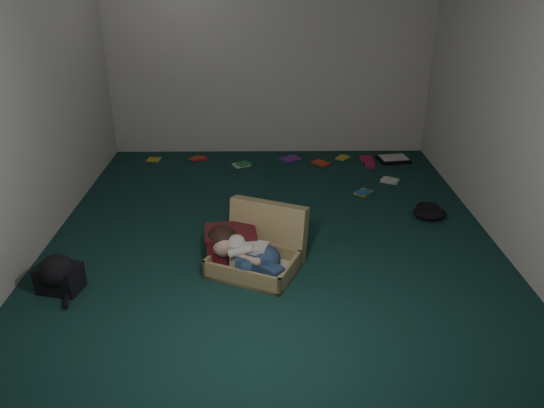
{
  "coord_description": "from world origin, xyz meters",
  "views": [
    {
      "loc": [
        -0.05,
        -4.37,
        2.32
      ],
      "look_at": [
        0.0,
        -0.15,
        0.35
      ],
      "focal_mm": 35.0,
      "sensor_mm": 36.0,
      "label": 1
    }
  ],
  "objects": [
    {
      "name": "book_scatter",
      "position": [
        0.39,
        1.69,
        0.01
      ],
      "size": [
        3.01,
        1.31,
        0.02
      ],
      "color": "gold",
      "rests_on": "floor"
    },
    {
      "name": "backpack",
      "position": [
        -1.63,
        -0.94,
        0.12
      ],
      "size": [
        0.45,
        0.39,
        0.24
      ],
      "primitive_type": null,
      "rotation": [
        0.0,
        0.0,
        -0.22
      ],
      "color": "black",
      "rests_on": "floor"
    },
    {
      "name": "person",
      "position": [
        -0.22,
        -0.72,
        0.19
      ],
      "size": [
        0.64,
        0.55,
        0.31
      ],
      "rotation": [
        0.0,
        0.0,
        -0.41
      ],
      "color": "beige",
      "rests_on": "suitcase"
    },
    {
      "name": "wall_left",
      "position": [
        -2.0,
        0.0,
        1.3
      ],
      "size": [
        0.0,
        4.5,
        4.5
      ],
      "primitive_type": "plane",
      "rotation": [
        1.57,
        0.0,
        1.57
      ],
      "color": "silver",
      "rests_on": "ground"
    },
    {
      "name": "paper_tray",
      "position": [
        1.55,
        1.86,
        0.03
      ],
      "size": [
        0.4,
        0.32,
        0.05
      ],
      "rotation": [
        0.0,
        0.0,
        0.14
      ],
      "color": "black",
      "rests_on": "floor"
    },
    {
      "name": "floor",
      "position": [
        0.0,
        0.0,
        0.0
      ],
      "size": [
        4.5,
        4.5,
        0.0
      ],
      "primitive_type": "plane",
      "color": "#11332F",
      "rests_on": "ground"
    },
    {
      "name": "wall_front",
      "position": [
        0.0,
        -2.25,
        1.3
      ],
      "size": [
        4.5,
        0.0,
        4.5
      ],
      "primitive_type": "plane",
      "rotation": [
        -1.57,
        0.0,
        0.0
      ],
      "color": "silver",
      "rests_on": "ground"
    },
    {
      "name": "suitcase",
      "position": [
        -0.11,
        -0.59,
        0.15
      ],
      "size": [
        0.87,
        0.86,
        0.49
      ],
      "rotation": [
        0.0,
        0.0,
        -0.41
      ],
      "color": "tan",
      "rests_on": "floor"
    },
    {
      "name": "maroon_bin",
      "position": [
        -0.35,
        -0.53,
        0.15
      ],
      "size": [
        0.45,
        0.37,
        0.29
      ],
      "rotation": [
        0.0,
        0.0,
        0.1
      ],
      "color": "#4A0F17",
      "rests_on": "floor"
    },
    {
      "name": "clothing_pile",
      "position": [
        1.55,
        0.37,
        0.07
      ],
      "size": [
        0.52,
        0.47,
        0.13
      ],
      "primitive_type": null,
      "rotation": [
        0.0,
        0.0,
        0.38
      ],
      "color": "black",
      "rests_on": "floor"
    },
    {
      "name": "wall_back",
      "position": [
        0.0,
        2.25,
        1.3
      ],
      "size": [
        4.5,
        0.0,
        4.5
      ],
      "primitive_type": "plane",
      "rotation": [
        1.57,
        0.0,
        0.0
      ],
      "color": "silver",
      "rests_on": "ground"
    },
    {
      "name": "wall_right",
      "position": [
        2.0,
        0.0,
        1.3
      ],
      "size": [
        0.0,
        4.5,
        4.5
      ],
      "primitive_type": "plane",
      "rotation": [
        1.57,
        0.0,
        -1.57
      ],
      "color": "silver",
      "rests_on": "ground"
    }
  ]
}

